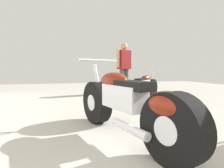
{
  "coord_description": "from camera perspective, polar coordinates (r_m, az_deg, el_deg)",
  "views": [
    {
      "loc": [
        -0.67,
        0.13,
        0.84
      ],
      "look_at": [
        0.2,
        3.38,
        0.56
      ],
      "focal_mm": 28.16,
      "sensor_mm": 36.0,
      "label": 1
    }
  ],
  "objects": [
    {
      "name": "motorcycle_black_naked",
      "position": [
        5.06,
        9.84,
        -0.94
      ],
      "size": [
        1.49,
        1.27,
        0.83
      ],
      "color": "black",
      "rests_on": "ground_plane"
    },
    {
      "name": "motorcycle_maroon_cruiser",
      "position": [
        2.12,
        4.49,
        -6.64
      ],
      "size": [
        0.89,
        2.1,
        1.0
      ],
      "color": "black",
      "rests_on": "ground_plane"
    },
    {
      "name": "ground_plane",
      "position": [
        3.36,
        -3.04,
        -9.77
      ],
      "size": [
        15.89,
        15.89,
        0.0
      ],
      "primitive_type": "plane",
      "color": "#A8A399"
    },
    {
      "name": "mechanic_in_blue",
      "position": [
        6.26,
        3.96,
        6.21
      ],
      "size": [
        0.69,
        0.44,
        1.78
      ],
      "color": "#4C4C4C",
      "rests_on": "ground_plane"
    }
  ]
}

